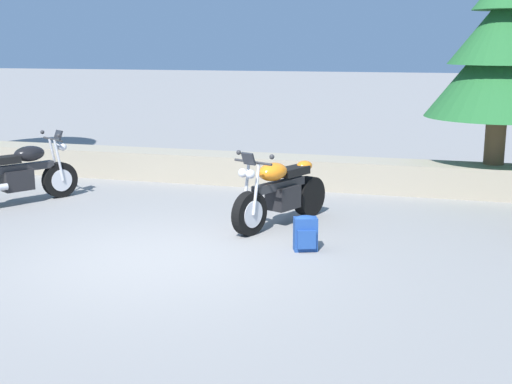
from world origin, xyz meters
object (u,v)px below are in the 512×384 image
Objects in this scene: motorcycle_orange_centre at (280,193)px; pine_tree_mid_left at (502,55)px; rider_backpack at (306,233)px; motorcycle_black_near_left at (21,175)px.

pine_tree_mid_left reaches higher than motorcycle_orange_centre.
rider_backpack is at bearing -120.92° from pine_tree_mid_left.
motorcycle_black_near_left is 3.93× the size of rider_backpack.
pine_tree_mid_left reaches higher than rider_backpack.
pine_tree_mid_left is (7.66, 2.88, 1.96)m from motorcycle_black_near_left.
rider_backpack is (0.63, -1.15, -0.24)m from motorcycle_orange_centre.
motorcycle_black_near_left is 4.51m from motorcycle_orange_centre.
pine_tree_mid_left is at bearing 20.61° from motorcycle_black_near_left.
motorcycle_black_near_left is 8.42m from pine_tree_mid_left.
motorcycle_orange_centre is at bearing 118.56° from rider_backpack.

